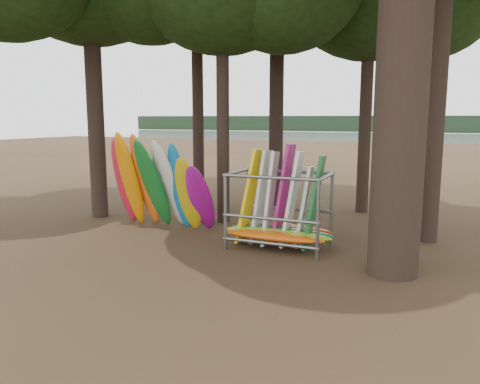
% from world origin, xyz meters
% --- Properties ---
extents(ground, '(120.00, 120.00, 0.00)m').
position_xyz_m(ground, '(0.00, 0.00, 0.00)').
color(ground, '#47331E').
rests_on(ground, ground).
extents(lake, '(160.00, 160.00, 0.00)m').
position_xyz_m(lake, '(0.00, 60.00, 0.00)').
color(lake, gray).
rests_on(lake, ground).
extents(far_shore, '(160.00, 4.00, 4.00)m').
position_xyz_m(far_shore, '(0.00, 110.00, 2.00)').
color(far_shore, black).
rests_on(far_shore, ground).
extents(kayak_row, '(3.75, 1.98, 3.21)m').
position_xyz_m(kayak_row, '(-2.42, 1.73, 1.39)').
color(kayak_row, red).
rests_on(kayak_row, ground).
extents(storage_rack, '(3.03, 1.54, 2.83)m').
position_xyz_m(storage_rack, '(1.82, 1.17, 0.97)').
color(storage_rack, slate).
rests_on(storage_rack, ground).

